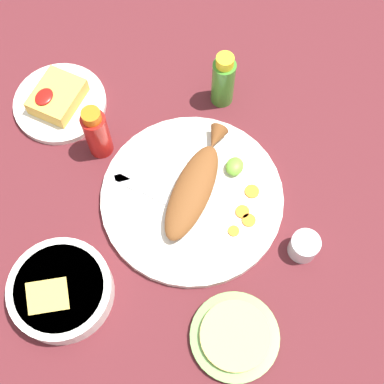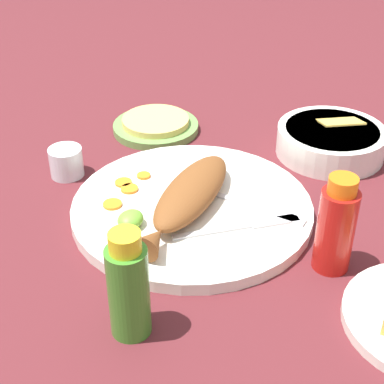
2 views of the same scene
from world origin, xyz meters
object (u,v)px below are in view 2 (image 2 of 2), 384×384
fried_fish (189,195)px  guacamole_bowl (331,139)px  fork_far (245,226)px  hot_sauce_bottle_green (128,287)px  hot_sauce_bottle_red (336,227)px  fork_near (255,207)px  salt_cup (66,164)px  main_plate (192,208)px  tortilla_plate (156,127)px

fried_fish → guacamole_bowl: bearing=-28.4°
fork_far → guacamole_bowl: (0.29, -0.04, 0.01)m
hot_sauce_bottle_green → guacamole_bowl: bearing=-10.1°
fork_far → hot_sauce_bottle_red: hot_sauce_bottle_red is taller
fork_near → salt_cup: bearing=-171.4°
fork_near → hot_sauce_bottle_green: 0.28m
salt_cup → fork_near: bearing=-85.4°
main_plate → hot_sauce_bottle_red: bearing=-96.5°
hot_sauce_bottle_red → hot_sauce_bottle_green: (-0.22, 0.18, 0.00)m
guacamole_bowl → hot_sauce_bottle_red: bearing=-164.1°
hot_sauce_bottle_green → main_plate: bearing=10.0°
fried_fish → salt_cup: size_ratio=4.70×
main_plate → fork_near: 0.09m
fried_fish → fork_far: 0.10m
fried_fish → hot_sauce_bottle_green: hot_sauce_bottle_green is taller
main_plate → hot_sauce_bottle_green: size_ratio=2.56×
fork_near → fork_far: (-0.05, -0.01, 0.00)m
salt_cup → main_plate: bearing=-91.3°
hot_sauce_bottle_red → guacamole_bowl: (0.30, 0.08, -0.04)m
fried_fish → guacamole_bowl: (0.28, -0.13, -0.01)m
salt_cup → guacamole_bowl: size_ratio=0.29×
guacamole_bowl → tortilla_plate: size_ratio=1.17×
hot_sauce_bottle_red → hot_sauce_bottle_green: 0.28m
tortilla_plate → hot_sauce_bottle_green: bearing=-153.5°
hot_sauce_bottle_green → tortilla_plate: (0.45, 0.22, -0.06)m
fried_fish → hot_sauce_bottle_red: 0.22m
fried_fish → fork_near: size_ratio=1.39×
fork_far → tortilla_plate: fork_far is taller
fork_far → hot_sauce_bottle_green: size_ratio=1.05×
hot_sauce_bottle_red → hot_sauce_bottle_green: size_ratio=0.98×
hot_sauce_bottle_green → fork_far: bearing=-12.9°
main_plate → tortilla_plate: (0.21, 0.18, -0.00)m
salt_cup → guacamole_bowl: 0.45m
hot_sauce_bottle_green → salt_cup: hot_sauce_bottle_green is taller
salt_cup → hot_sauce_bottle_red: bearing=-93.8°
guacamole_bowl → fork_far: bearing=172.1°
fried_fish → fork_near: bearing=-66.7°
guacamole_bowl → tortilla_plate: (-0.06, 0.32, -0.02)m
hot_sauce_bottle_green → fried_fish: bearing=10.4°
hot_sauce_bottle_green → guacamole_bowl: hot_sauce_bottle_green is taller
fried_fish → fork_near: fried_fish is taller
fork_far → salt_cup: 0.33m
fork_near → tortilla_plate: size_ratio=1.16×
main_plate → tortilla_plate: main_plate is taller
hot_sauce_bottle_green → guacamole_bowl: 0.52m
hot_sauce_bottle_green → hot_sauce_bottle_red: bearing=-39.0°
main_plate → salt_cup: salt_cup is taller
salt_cup → hot_sauce_bottle_green: bearing=-131.7°
salt_cup → tortilla_plate: 0.21m
hot_sauce_bottle_red → main_plate: bearing=83.5°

